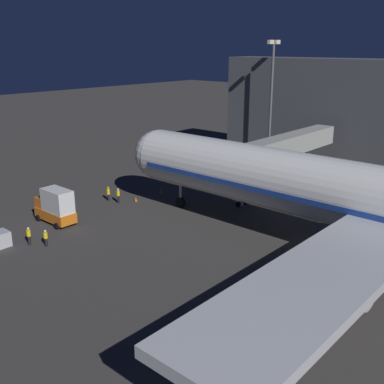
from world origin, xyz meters
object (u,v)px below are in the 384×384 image
Objects in this scene: ground_crew_under_port_wing at (118,195)px; traffic_cone_nose_starboard at (136,199)px; ops_van at (55,206)px; traffic_cone_nose_port at (161,191)px; ground_crew_marshaller_fwd at (29,235)px; jet_bridge at (277,148)px; ground_crew_by_belt_loader at (108,193)px; apron_floodlight_mast at (271,94)px; ground_crew_near_nose_gear at (46,237)px.

ground_crew_under_port_wing is 2.26m from traffic_cone_nose_starboard.
ops_van reaches higher than traffic_cone_nose_port.
ops_van is at bearing -148.07° from ground_crew_marshaller_fwd.
ops_van reaches higher than ground_crew_under_port_wing.
ground_crew_under_port_wing reaches higher than traffic_cone_nose_port.
ground_crew_by_belt_loader is (16.85, -13.39, -4.84)m from jet_bridge.
apron_floodlight_mast is 34.85× the size of traffic_cone_nose_port.
jet_bridge is 16.77m from apron_floodlight_mast.
ops_van is 9.37× the size of traffic_cone_nose_starboard.
ground_crew_under_port_wing is at bearing 97.67° from ground_crew_by_belt_loader.
jet_bridge is 4.59× the size of ops_van.
ops_van is 3.05× the size of ground_crew_near_nose_gear.
traffic_cone_nose_starboard is (27.70, -1.35, -10.77)m from apron_floodlight_mast.
ground_crew_near_nose_gear is at bearing 48.31° from ops_van.
ground_crew_near_nose_gear is 0.91× the size of ground_crew_under_port_wing.
apron_floodlight_mast is 43.64m from ground_crew_near_nose_gear.
ops_van is at bearing -3.45° from apron_floodlight_mast.
traffic_cone_nose_port is at bearing -173.80° from ground_crew_marshaller_fwd.
ground_crew_marshaller_fwd is 3.28× the size of traffic_cone_nose_port.
ground_crew_near_nose_gear reaches higher than traffic_cone_nose_starboard.
traffic_cone_nose_starboard is at bearing -35.86° from jet_bridge.
traffic_cone_nose_port and traffic_cone_nose_starboard have the same top height.
ground_crew_by_belt_loader is at bearing -160.17° from ground_crew_marshaller_fwd.
ground_crew_under_port_wing is at bearing -179.30° from ops_van.
jet_bridge reaches higher than ground_crew_near_nose_gear.
traffic_cone_nose_port is (-14.95, 0.96, -1.65)m from ops_van.
ops_van is 2.85× the size of ground_crew_marshaller_fwd.
traffic_cone_nose_starboard is (-1.85, 1.07, -0.75)m from ground_crew_under_port_wing.
ground_crew_under_port_wing is (-8.70, -0.11, -0.90)m from ops_van.
jet_bridge is 13.08× the size of ground_crew_by_belt_loader.
traffic_cone_nose_port is at bearing 176.32° from ops_van.
ops_van is at bearing -24.70° from jet_bridge.
apron_floodlight_mast reaches higher than ground_crew_by_belt_loader.
ground_crew_under_port_wing is at bearing -159.68° from ground_crew_near_nose_gear.
apron_floodlight_mast is 25.70m from traffic_cone_nose_port.
ops_van is 6.30m from ground_crew_near_nose_gear.
ops_van is 5.99m from ground_crew_marshaller_fwd.
apron_floodlight_mast is (-12.92, -9.34, 5.21)m from jet_bridge.
ops_van is 15.07m from traffic_cone_nose_port.
ground_crew_under_port_wing is (-12.84, -4.75, 0.10)m from ground_crew_near_nose_gear.
ground_crew_under_port_wing reaches higher than ground_crew_near_nose_gear.
ops_van is 8.75m from ground_crew_under_port_wing.
ground_crew_near_nose_gear is (29.47, -7.00, -4.91)m from jet_bridge.
traffic_cone_nose_port is (-19.09, -3.69, -0.65)m from ground_crew_near_nose_gear.
traffic_cone_nose_port is (-19.97, -2.17, -0.72)m from ground_crew_marshaller_fwd.
ground_crew_near_nose_gear is 15.16m from traffic_cone_nose_starboard.
apron_floodlight_mast is at bearing -144.13° from jet_bridge.
traffic_cone_nose_port is at bearing 157.35° from ground_crew_by_belt_loader.
apron_floodlight_mast is 34.85× the size of traffic_cone_nose_starboard.
jet_bridge is 22.06m from ground_crew_by_belt_loader.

